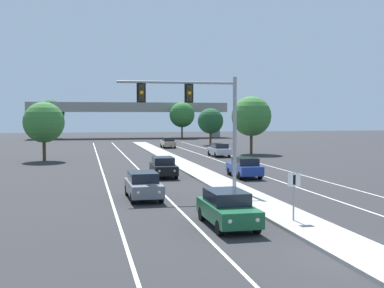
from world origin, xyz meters
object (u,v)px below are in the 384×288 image
Objects in this scene: car_oncoming_grey at (143,185)px; car_receding_tan at (168,142)px; car_receding_silver at (219,150)px; overhead_signal_mast at (198,109)px; tree_far_left_b at (44,122)px; car_oncoming_black at (163,167)px; median_sign_post at (294,189)px; car_receding_blue at (244,167)px; tree_far_left_c at (51,113)px; tree_far_right_a at (251,116)px; car_oncoming_green at (227,208)px; tree_far_right_c at (211,121)px; tree_far_right_b at (182,115)px.

car_oncoming_grey and car_receding_tan have the same top height.
car_receding_silver and car_receding_tan have the same top height.
overhead_signal_mast is 1.19× the size of tree_far_left_b.
tree_far_left_b is at bearing 122.13° from car_oncoming_black.
median_sign_post is 0.49× the size of car_receding_silver.
tree_far_left_c is at bearing 104.89° from car_receding_blue.
median_sign_post is 0.49× the size of car_receding_blue.
tree_far_left_c is at bearing 119.12° from tree_far_right_a.
car_oncoming_green is at bearing -81.63° from tree_far_left_c.
tree_far_left_c is 54.71m from tree_far_left_b.
tree_far_left_c reaches higher than car_receding_tan.
overhead_signal_mast is 1.69× the size of car_oncoming_grey.
tree_far_right_a is at bearing -88.44° from tree_far_right_c.
tree_far_right_a is at bearing -89.14° from tree_far_right_b.
car_receding_blue is 24.71m from tree_far_right_a.
car_receding_tan is at bearing 78.74° from car_oncoming_grey.
tree_far_left_b is at bearing 105.98° from car_oncoming_grey.
car_receding_blue is 24.87m from tree_far_left_b.
car_oncoming_black and car_receding_silver have the same top height.
tree_far_left_b is at bearing -136.08° from tree_far_right_c.
car_receding_blue is at bearing 52.30° from overhead_signal_mast.
car_receding_tan is at bearing 86.67° from median_sign_post.
tree_far_right_a reaches higher than car_oncoming_black.
tree_far_left_c is at bearing 165.32° from tree_far_right_b.
car_oncoming_black is 72.52m from tree_far_left_c.
car_oncoming_green and car_oncoming_grey have the same top height.
median_sign_post is 10.06m from car_oncoming_grey.
car_receding_blue is (3.12, 16.55, -0.77)m from median_sign_post.
tree_far_left_b is (-16.64, 18.18, 3.34)m from car_receding_blue.
car_oncoming_grey is at bearing -102.79° from tree_far_right_b.
median_sign_post is at bearing -97.57° from tree_far_right_b.
median_sign_post is at bearing -100.68° from car_receding_blue.
car_receding_silver is at bearing -95.59° from tree_far_right_b.
car_receding_blue is 0.70× the size of tree_far_left_b.
overhead_signal_mast is at bearing -105.23° from tree_far_right_c.
car_oncoming_grey is 0.58× the size of tree_far_right_b.
tree_far_right_a reaches higher than tree_far_left_b.
car_oncoming_black is at bearing -117.93° from car_receding_silver.
car_oncoming_black is at bearing -109.42° from tree_far_right_c.
overhead_signal_mast is at bearing -80.03° from tree_far_left_c.
car_oncoming_green is (-0.88, -9.56, -4.50)m from overhead_signal_mast.
car_oncoming_grey is 1.00× the size of car_receding_silver.
car_receding_silver is at bearing -147.92° from tree_far_right_a.
overhead_signal_mast is 1.69× the size of car_oncoming_green.
tree_far_right_a is at bearing -58.70° from car_receding_tan.
tree_far_left_c is (-19.34, 36.01, 4.56)m from car_receding_tan.
car_oncoming_grey is 53.17m from tree_far_right_c.
tree_far_left_c is 1.12× the size of tree_far_right_a.
car_oncoming_grey is at bearing -74.02° from tree_far_left_b.
car_receding_blue is at bearing -89.97° from car_receding_tan.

